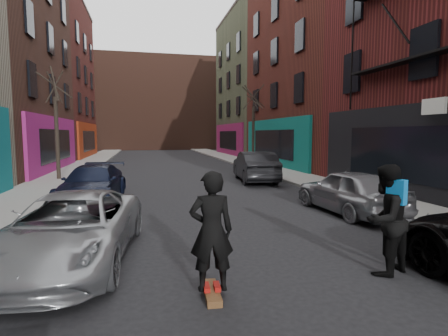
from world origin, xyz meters
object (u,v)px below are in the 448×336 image
parked_right_far (349,191)px  skateboarder (211,231)px  skateboard (212,293)px  tree_right_far (253,119)px  parked_right_end (255,166)px  pedestrian (385,219)px  parked_left_end (93,184)px  parked_left_far (71,229)px  tree_left_far (56,115)px

parked_right_far → skateboarder: 6.85m
skateboard → tree_right_far: bearing=74.3°
tree_right_far → parked_right_end: bearing=-107.1°
pedestrian → tree_right_far: bearing=-124.1°
tree_right_far → skateboarder: tree_right_far is taller
tree_right_far → parked_left_end: size_ratio=1.51×
tree_right_far → parked_left_end: tree_right_far is taller
parked_left_far → skateboard: bearing=-34.0°
parked_right_far → pedestrian: size_ratio=2.11×
tree_right_far → parked_right_far: size_ratio=1.68×
parked_left_far → parked_right_end: (6.92, 10.03, 0.12)m
parked_left_end → skateboard: 8.60m
skateboarder → parked_left_far: bearing=-36.6°
tree_right_far → skateboard: (-7.16, -20.33, -3.48)m
parked_left_far → parked_left_end: bearing=100.2°
parked_right_far → skateboarder: size_ratio=2.24×
tree_left_far → pedestrian: 16.61m
parked_right_end → pedestrian: pedestrian is taller
pedestrian → parked_right_end: bearing=-119.9°
pedestrian → tree_left_far: bearing=-82.2°
tree_left_far → skateboarder: tree_left_far is taller
tree_right_far → skateboard: bearing=-109.4°
skateboard → parked_left_end: bearing=112.5°
parked_left_far → pedestrian: 5.73m
skateboard → pedestrian: (3.10, 0.17, 0.92)m
tree_left_far → skateboard: (5.24, -14.33, -3.33)m
parked_left_far → parked_right_end: parked_right_end is taller
tree_right_far → parked_right_end: tree_right_far is taller
tree_left_far → skateboarder: size_ratio=3.59×
parked_left_end → skateboard: (2.75, -8.12, -0.61)m
parked_right_end → tree_left_far: bearing=-6.8°
parked_left_far → parked_left_end: 6.16m
tree_right_far → parked_right_far: 16.23m
skateboarder → parked_right_end: bearing=-107.2°
skateboard → skateboarder: 0.96m
parked_left_end → parked_right_far: bearing=-18.8°
pedestrian → skateboard: bearing=-19.5°
parked_right_end → skateboard: (-4.59, -12.00, -0.72)m
parked_left_end → pedestrian: (5.86, -7.95, 0.31)m
parked_left_end → skateboarder: bearing=-65.4°
parked_left_end → pedestrian: 9.88m
parked_left_far → skateboard: size_ratio=5.86×
parked_left_end → parked_right_end: bearing=33.7°
tree_left_far → pedestrian: size_ratio=3.38×
skateboarder → pedestrian: bearing=-173.1°
parked_left_end → pedestrian: pedestrian is taller
skateboard → skateboarder: bearing=0.0°
tree_left_far → pedestrian: tree_left_far is taller
parked_left_end → parked_right_end: (7.34, 3.88, 0.11)m
parked_right_end → pedestrian: 11.92m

